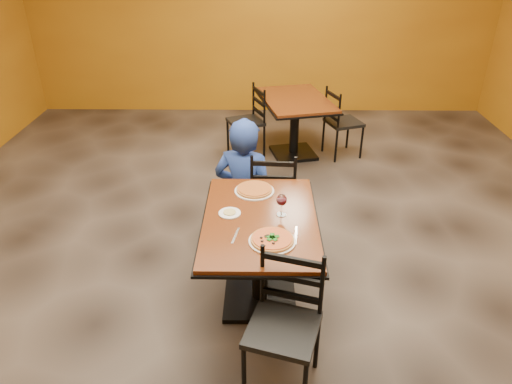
{
  "coord_description": "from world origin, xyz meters",
  "views": [
    {
      "loc": [
        0.0,
        -3.3,
        2.51
      ],
      "look_at": [
        -0.03,
        -0.3,
        0.85
      ],
      "focal_mm": 32.77,
      "sensor_mm": 36.0,
      "label": 1
    }
  ],
  "objects_px": {
    "chair_main_near": "(283,330)",
    "chair_second_left": "(246,122)",
    "pizza_main": "(272,239)",
    "plate_main": "(272,241)",
    "chair_main_far": "(273,193)",
    "table_main": "(260,241)",
    "chair_second_right": "(344,123)",
    "diner": "(244,177)",
    "pizza_far": "(254,189)",
    "side_plate": "(230,213)",
    "wine_glass": "(282,204)",
    "table_second": "(295,114)",
    "plate_far": "(254,191)"
  },
  "relations": [
    {
      "from": "chair_main_near",
      "to": "chair_second_right",
      "type": "height_order",
      "value": "chair_main_near"
    },
    {
      "from": "table_main",
      "to": "chair_second_left",
      "type": "distance_m",
      "value": 2.76
    },
    {
      "from": "pizza_main",
      "to": "pizza_far",
      "type": "height_order",
      "value": "same"
    },
    {
      "from": "side_plate",
      "to": "chair_main_far",
      "type": "bearing_deg",
      "value": 68.47
    },
    {
      "from": "plate_far",
      "to": "chair_second_right",
      "type": "bearing_deg",
      "value": 65.3
    },
    {
      "from": "chair_main_near",
      "to": "chair_second_left",
      "type": "distance_m",
      "value": 3.54
    },
    {
      "from": "table_main",
      "to": "pizza_far",
      "type": "bearing_deg",
      "value": 96.94
    },
    {
      "from": "pizza_main",
      "to": "table_main",
      "type": "bearing_deg",
      "value": 105.25
    },
    {
      "from": "chair_main_far",
      "to": "side_plate",
      "type": "height_order",
      "value": "chair_main_far"
    },
    {
      "from": "plate_main",
      "to": "pizza_main",
      "type": "distance_m",
      "value": 0.02
    },
    {
      "from": "table_main",
      "to": "chair_second_right",
      "type": "height_order",
      "value": "chair_second_right"
    },
    {
      "from": "chair_second_right",
      "to": "plate_far",
      "type": "distance_m",
      "value": 2.62
    },
    {
      "from": "plate_main",
      "to": "pizza_main",
      "type": "bearing_deg",
      "value": 0.0
    },
    {
      "from": "table_second",
      "to": "pizza_main",
      "type": "distance_m",
      "value": 3.07
    },
    {
      "from": "chair_second_right",
      "to": "pizza_main",
      "type": "distance_m",
      "value": 3.21
    },
    {
      "from": "table_main",
      "to": "chair_second_right",
      "type": "xyz_separation_m",
      "value": [
        1.04,
        2.75,
        -0.12
      ]
    },
    {
      "from": "pizza_far",
      "to": "pizza_main",
      "type": "bearing_deg",
      "value": -79.45
    },
    {
      "from": "chair_second_left",
      "to": "side_plate",
      "type": "xyz_separation_m",
      "value": [
        -0.03,
        -2.7,
        0.31
      ]
    },
    {
      "from": "plate_far",
      "to": "diner",
      "type": "bearing_deg",
      "value": 99.44
    },
    {
      "from": "chair_main_near",
      "to": "chair_second_right",
      "type": "bearing_deg",
      "value": 92.5
    },
    {
      "from": "plate_main",
      "to": "pizza_far",
      "type": "xyz_separation_m",
      "value": [
        -0.13,
        0.68,
        0.02
      ]
    },
    {
      "from": "chair_second_right",
      "to": "wine_glass",
      "type": "xyz_separation_m",
      "value": [
        -0.89,
        -2.71,
        0.4
      ]
    },
    {
      "from": "diner",
      "to": "pizza_far",
      "type": "bearing_deg",
      "value": 114.8
    },
    {
      "from": "table_main",
      "to": "pizza_main",
      "type": "height_order",
      "value": "pizza_main"
    },
    {
      "from": "chair_main_far",
      "to": "plate_main",
      "type": "bearing_deg",
      "value": 91.15
    },
    {
      "from": "table_second",
      "to": "plate_far",
      "type": "distance_m",
      "value": 2.42
    },
    {
      "from": "chair_second_right",
      "to": "pizza_main",
      "type": "bearing_deg",
      "value": 142.81
    },
    {
      "from": "chair_second_left",
      "to": "plate_main",
      "type": "xyz_separation_m",
      "value": [
        0.27,
        -3.04,
        0.31
      ]
    },
    {
      "from": "chair_second_right",
      "to": "chair_main_near",
      "type": "bearing_deg",
      "value": 145.98
    },
    {
      "from": "table_second",
      "to": "plate_far",
      "type": "height_order",
      "value": "plate_far"
    },
    {
      "from": "table_second",
      "to": "chair_second_left",
      "type": "height_order",
      "value": "chair_second_left"
    },
    {
      "from": "chair_second_right",
      "to": "pizza_main",
      "type": "relative_size",
      "value": 3.08
    },
    {
      "from": "side_plate",
      "to": "diner",
      "type": "bearing_deg",
      "value": 85.67
    },
    {
      "from": "chair_main_near",
      "to": "plate_far",
      "type": "height_order",
      "value": "chair_main_near"
    },
    {
      "from": "table_main",
      "to": "wine_glass",
      "type": "xyz_separation_m",
      "value": [
        0.15,
        0.04,
        0.28
      ]
    },
    {
      "from": "chair_main_far",
      "to": "plate_far",
      "type": "relative_size",
      "value": 2.89
    },
    {
      "from": "chair_main_far",
      "to": "pizza_main",
      "type": "relative_size",
      "value": 3.15
    },
    {
      "from": "chair_main_far",
      "to": "pizza_far",
      "type": "xyz_separation_m",
      "value": [
        -0.16,
        -0.52,
        0.32
      ]
    },
    {
      "from": "diner",
      "to": "pizza_far",
      "type": "xyz_separation_m",
      "value": [
        0.1,
        -0.61,
        0.21
      ]
    },
    {
      "from": "chair_main_near",
      "to": "diner",
      "type": "height_order",
      "value": "diner"
    },
    {
      "from": "pizza_far",
      "to": "wine_glass",
      "type": "distance_m",
      "value": 0.4
    },
    {
      "from": "side_plate",
      "to": "wine_glass",
      "type": "xyz_separation_m",
      "value": [
        0.37,
        -0.01,
        0.08
      ]
    },
    {
      "from": "diner",
      "to": "side_plate",
      "type": "relative_size",
      "value": 7.06
    },
    {
      "from": "table_main",
      "to": "plate_main",
      "type": "distance_m",
      "value": 0.36
    },
    {
      "from": "chair_main_far",
      "to": "chair_second_left",
      "type": "bearing_deg",
      "value": -77.44
    },
    {
      "from": "pizza_far",
      "to": "side_plate",
      "type": "relative_size",
      "value": 1.75
    },
    {
      "from": "chair_main_far",
      "to": "chair_second_left",
      "type": "height_order",
      "value": "chair_main_far"
    },
    {
      "from": "chair_main_near",
      "to": "chair_second_left",
      "type": "height_order",
      "value": "chair_main_near"
    },
    {
      "from": "pizza_main",
      "to": "plate_main",
      "type": "bearing_deg",
      "value": 0.0
    },
    {
      "from": "diner",
      "to": "wine_glass",
      "type": "bearing_deg",
      "value": 122.71
    }
  ]
}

